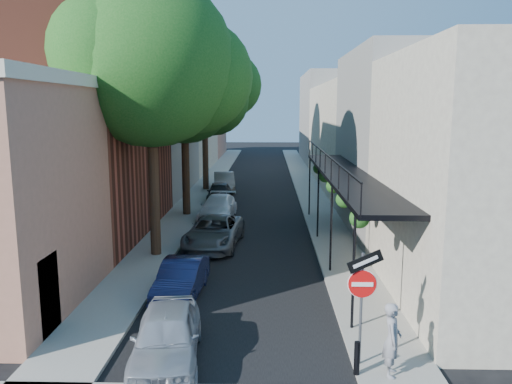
# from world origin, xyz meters

# --- Properties ---
(road_surface) EXTENTS (6.00, 64.00, 0.01)m
(road_surface) POSITION_xyz_m (0.00, 30.00, 0.01)
(road_surface) COLOR black
(road_surface) RESTS_ON ground
(sidewalk_left) EXTENTS (2.00, 64.00, 0.12)m
(sidewalk_left) POSITION_xyz_m (-4.00, 30.00, 0.06)
(sidewalk_left) COLOR gray
(sidewalk_left) RESTS_ON ground
(sidewalk_right) EXTENTS (2.00, 64.00, 0.12)m
(sidewalk_right) POSITION_xyz_m (4.00, 30.00, 0.06)
(sidewalk_right) COLOR gray
(sidewalk_right) RESTS_ON ground
(buildings_left) EXTENTS (10.10, 59.10, 12.00)m
(buildings_left) POSITION_xyz_m (-9.30, 28.76, 4.94)
(buildings_left) COLOR #B4745C
(buildings_left) RESTS_ON ground
(buildings_right) EXTENTS (9.80, 55.00, 10.00)m
(buildings_right) POSITION_xyz_m (8.99, 29.49, 4.42)
(buildings_right) COLOR beige
(buildings_right) RESTS_ON ground
(sign_post) EXTENTS (0.89, 0.17, 2.99)m
(sign_post) POSITION_xyz_m (3.16, 0.97, 2.04)
(sign_post) COLOR #595B60
(sign_post) RESTS_ON ground
(bollard) EXTENTS (0.14, 0.14, 0.80)m
(bollard) POSITION_xyz_m (3.00, 0.50, 0.52)
(bollard) COLOR black
(bollard) RESTS_ON sidewalk_right
(oak_near) EXTENTS (7.48, 6.80, 11.42)m
(oak_near) POSITION_xyz_m (-3.37, 10.26, 7.88)
(oak_near) COLOR #332114
(oak_near) RESTS_ON ground
(oak_mid) EXTENTS (6.60, 6.00, 10.20)m
(oak_mid) POSITION_xyz_m (-3.42, 18.23, 7.06)
(oak_mid) COLOR #332114
(oak_mid) RESTS_ON ground
(oak_far) EXTENTS (7.70, 7.00, 11.90)m
(oak_far) POSITION_xyz_m (-3.35, 27.27, 8.26)
(oak_far) COLOR #332114
(oak_far) RESTS_ON ground
(parked_car_a) EXTENTS (2.02, 4.16, 1.37)m
(parked_car_a) POSITION_xyz_m (-1.55, 1.17, 0.68)
(parked_car_a) COLOR #8F959E
(parked_car_a) RESTS_ON ground
(parked_car_b) EXTENTS (1.48, 3.75, 1.21)m
(parked_car_b) POSITION_xyz_m (-1.95, 5.53, 0.61)
(parked_car_b) COLOR #141A3F
(parked_car_b) RESTS_ON ground
(parked_car_c) EXTENTS (2.64, 5.02, 1.35)m
(parked_car_c) POSITION_xyz_m (-1.50, 11.57, 0.67)
(parked_car_c) COLOR #53565A
(parked_car_c) RESTS_ON ground
(parked_car_d) EXTENTS (2.06, 4.55, 1.29)m
(parked_car_d) POSITION_xyz_m (-1.90, 17.33, 0.65)
(parked_car_d) COLOR white
(parked_car_d) RESTS_ON ground
(parked_car_e) EXTENTS (1.70, 3.91, 1.31)m
(parked_car_e) POSITION_xyz_m (-2.33, 22.36, 0.66)
(parked_car_e) COLOR black
(parked_car_e) RESTS_ON ground
(parked_car_f) EXTENTS (1.99, 4.40, 1.40)m
(parked_car_f) POSITION_xyz_m (-2.39, 26.72, 0.70)
(parked_car_f) COLOR gray
(parked_car_f) RESTS_ON ground
(pedestrian) EXTENTS (0.54, 0.71, 1.75)m
(pedestrian) POSITION_xyz_m (3.79, 0.50, 0.99)
(pedestrian) COLOR gray
(pedestrian) RESTS_ON sidewalk_right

